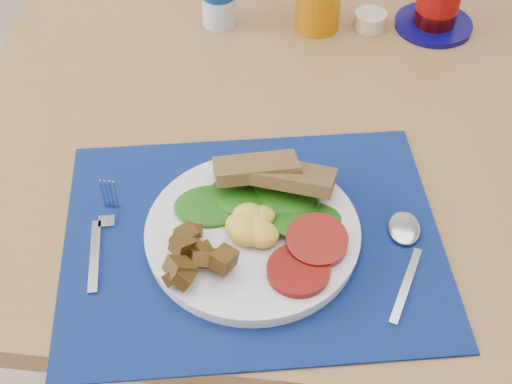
% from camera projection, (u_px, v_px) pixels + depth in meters
% --- Properties ---
extents(table, '(1.40, 0.90, 0.75)m').
position_uv_depth(table, '(387.00, 170.00, 1.18)').
color(table, brown).
rests_on(table, ground).
extents(chair_far, '(0.50, 0.48, 1.16)m').
position_uv_depth(chair_far, '(354.00, 11.00, 1.66)').
color(chair_far, brown).
rests_on(chair_far, ground).
extents(placemat, '(0.58, 0.49, 0.00)m').
position_uv_depth(placemat, '(253.00, 239.00, 0.97)').
color(placemat, black).
rests_on(placemat, table).
extents(breakfast_plate, '(0.29, 0.29, 0.07)m').
position_uv_depth(breakfast_plate, '(248.00, 231.00, 0.95)').
color(breakfast_plate, silver).
rests_on(breakfast_plate, placemat).
extents(fork, '(0.04, 0.17, 0.00)m').
position_uv_depth(fork, '(102.00, 234.00, 0.97)').
color(fork, '#B2B5BA').
rests_on(fork, placemat).
extents(spoon, '(0.05, 0.19, 0.01)m').
position_uv_depth(spoon, '(405.00, 245.00, 0.96)').
color(spoon, '#B2B5BA').
rests_on(spoon, placemat).
extents(juice_glass, '(0.08, 0.08, 0.11)m').
position_uv_depth(juice_glass, '(319.00, 0.00, 1.29)').
color(juice_glass, '#AA5F04').
rests_on(juice_glass, table).
extents(ramekin, '(0.06, 0.06, 0.03)m').
position_uv_depth(ramekin, '(370.00, 20.00, 1.31)').
color(ramekin, '#C5B790').
rests_on(ramekin, table).
extents(jam_on_saucer, '(0.14, 0.14, 0.13)m').
position_uv_depth(jam_on_saucer, '(439.00, 0.00, 1.28)').
color(jam_on_saucer, '#08044C').
rests_on(jam_on_saucer, table).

